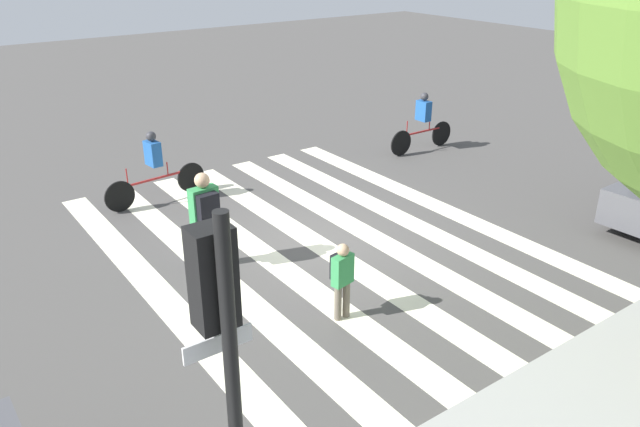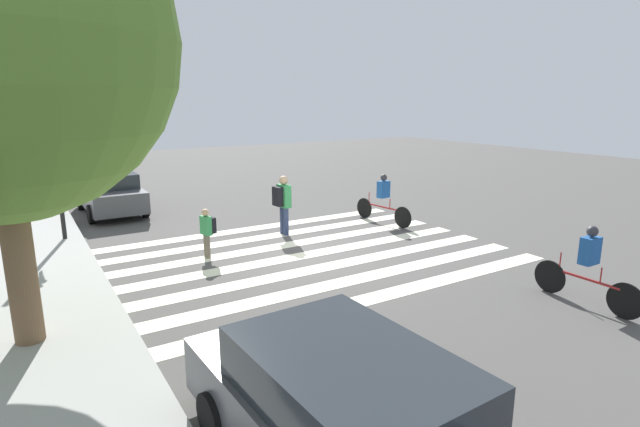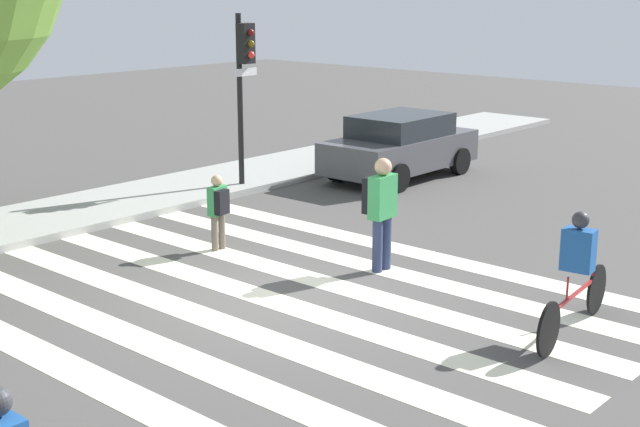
{
  "view_description": "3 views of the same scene",
  "coord_description": "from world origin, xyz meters",
  "px_view_note": "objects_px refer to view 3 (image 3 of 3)",
  "views": [
    {
      "loc": [
        6.34,
        9.04,
        5.54
      ],
      "look_at": [
        0.15,
        0.39,
        0.8
      ],
      "focal_mm": 35.0,
      "sensor_mm": 36.0,
      "label": 1
    },
    {
      "loc": [
        -10.98,
        6.5,
        4.09
      ],
      "look_at": [
        -0.3,
        -0.12,
        1.17
      ],
      "focal_mm": 28.0,
      "sensor_mm": 36.0,
      "label": 2
    },
    {
      "loc": [
        -8.58,
        -8.56,
        4.41
      ],
      "look_at": [
        1.17,
        0.09,
        1.04
      ],
      "focal_mm": 50.0,
      "sensor_mm": 36.0,
      "label": 3
    }
  ],
  "objects_px": {
    "cyclist_near_curb": "(577,270)",
    "traffic_light": "(244,68)",
    "car_parked_silver_sedan": "(400,146)",
    "pedestrian_child_with_backpack": "(218,207)",
    "pedestrian_adult_blue_shirt": "(380,205)"
  },
  "relations": [
    {
      "from": "cyclist_near_curb",
      "to": "traffic_light",
      "type": "bearing_deg",
      "value": 65.66
    },
    {
      "from": "cyclist_near_curb",
      "to": "car_parked_silver_sedan",
      "type": "distance_m",
      "value": 9.74
    },
    {
      "from": "pedestrian_child_with_backpack",
      "to": "traffic_light",
      "type": "bearing_deg",
      "value": 29.82
    },
    {
      "from": "traffic_light",
      "to": "pedestrian_adult_blue_shirt",
      "type": "bearing_deg",
      "value": -113.73
    },
    {
      "from": "traffic_light",
      "to": "car_parked_silver_sedan",
      "type": "relative_size",
      "value": 0.94
    },
    {
      "from": "pedestrian_child_with_backpack",
      "to": "cyclist_near_curb",
      "type": "xyz_separation_m",
      "value": [
        0.52,
        -6.23,
        0.1
      ]
    },
    {
      "from": "cyclist_near_curb",
      "to": "pedestrian_child_with_backpack",
      "type": "bearing_deg",
      "value": 88.11
    },
    {
      "from": "traffic_light",
      "to": "car_parked_silver_sedan",
      "type": "height_order",
      "value": "traffic_light"
    },
    {
      "from": "traffic_light",
      "to": "car_parked_silver_sedan",
      "type": "distance_m",
      "value": 4.21
    },
    {
      "from": "car_parked_silver_sedan",
      "to": "traffic_light",
      "type": "bearing_deg",
      "value": 152.28
    },
    {
      "from": "pedestrian_adult_blue_shirt",
      "to": "car_parked_silver_sedan",
      "type": "height_order",
      "value": "pedestrian_adult_blue_shirt"
    },
    {
      "from": "pedestrian_adult_blue_shirt",
      "to": "car_parked_silver_sedan",
      "type": "xyz_separation_m",
      "value": [
        5.82,
        3.94,
        -0.3
      ]
    },
    {
      "from": "pedestrian_child_with_backpack",
      "to": "cyclist_near_curb",
      "type": "distance_m",
      "value": 6.25
    },
    {
      "from": "cyclist_near_curb",
      "to": "pedestrian_adult_blue_shirt",
      "type": "bearing_deg",
      "value": 76.2
    },
    {
      "from": "traffic_light",
      "to": "car_parked_silver_sedan",
      "type": "xyz_separation_m",
      "value": [
        3.34,
        -1.7,
        -1.91
      ]
    }
  ]
}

